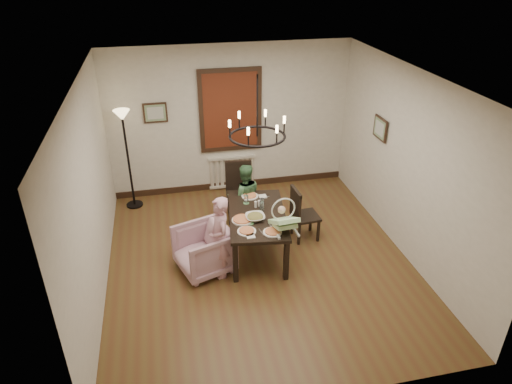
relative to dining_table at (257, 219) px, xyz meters
name	(u,v)px	position (x,y,z in m)	size (l,w,h in m)	color
room_shell	(254,168)	(-0.02, 0.14, 0.78)	(4.51, 5.00, 2.81)	brown
dining_table	(257,219)	(0.00, 0.00, 0.00)	(1.04, 1.60, 0.70)	black
chair_far	(240,193)	(-0.08, 1.05, -0.10)	(0.46, 0.46, 1.04)	black
chair_right	(306,213)	(0.86, 0.24, -0.15)	(0.41, 0.41, 0.93)	black
armchair	(204,250)	(-0.85, -0.26, -0.27)	(0.74, 0.76, 0.69)	#C798A8
elderly_woman	(220,244)	(-0.63, -0.41, -0.10)	(0.38, 0.25, 1.04)	#C78D9C
seated_man	(245,202)	(-0.05, 0.77, -0.14)	(0.47, 0.37, 0.96)	#437146
baby_bouncer	(284,220)	(0.28, -0.50, 0.25)	(0.38, 0.51, 0.34)	#B7E79F
salad_bowl	(255,217)	(-0.06, -0.15, 0.13)	(0.34, 0.34, 0.08)	white
pizza_platter	(242,220)	(-0.26, -0.15, 0.10)	(0.31, 0.31, 0.04)	tan
drinking_glass	(262,206)	(0.09, 0.08, 0.16)	(0.07, 0.07, 0.15)	silver
window_blinds	(231,111)	(-0.02, 2.23, 0.98)	(1.00, 0.03, 1.40)	maroon
radiator	(232,171)	(-0.02, 2.25, -0.27)	(0.92, 0.12, 0.62)	silver
picture_back	(155,113)	(-1.37, 2.24, 1.03)	(0.42, 0.03, 0.36)	black
picture_right	(380,128)	(2.19, 0.67, 1.03)	(0.42, 0.03, 0.36)	black
floor_lamp	(129,161)	(-1.92, 1.92, 0.28)	(0.30, 0.30, 1.80)	black
chandelier	(257,136)	(0.00, 0.00, 1.33)	(0.80, 0.80, 0.04)	black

